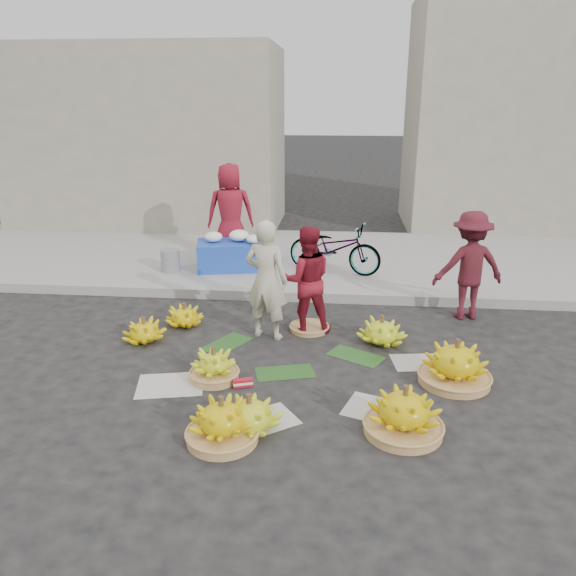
# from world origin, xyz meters

# --- Properties ---
(ground) EXTENTS (80.00, 80.00, 0.00)m
(ground) POSITION_xyz_m (0.00, 0.00, 0.00)
(ground) COLOR black
(ground) RESTS_ON ground
(curb) EXTENTS (40.00, 0.25, 0.15)m
(curb) POSITION_xyz_m (0.00, 2.20, 0.07)
(curb) COLOR gray
(curb) RESTS_ON ground
(sidewalk) EXTENTS (40.00, 4.00, 0.12)m
(sidewalk) POSITION_xyz_m (0.00, 4.30, 0.06)
(sidewalk) COLOR gray
(sidewalk) RESTS_ON ground
(building_left) EXTENTS (6.00, 3.00, 4.00)m
(building_left) POSITION_xyz_m (-4.00, 7.20, 2.00)
(building_left) COLOR #9F9582
(building_left) RESTS_ON sidewalk
(building_right) EXTENTS (5.00, 3.00, 5.00)m
(building_right) POSITION_xyz_m (4.50, 7.70, 2.50)
(building_right) COLOR #9F9582
(building_right) RESTS_ON sidewalk
(newspaper_scatter) EXTENTS (3.20, 1.80, 0.00)m
(newspaper_scatter) POSITION_xyz_m (0.00, -0.80, 0.00)
(newspaper_scatter) COLOR beige
(newspaper_scatter) RESTS_ON ground
(banana_leaves) EXTENTS (2.00, 1.00, 0.00)m
(banana_leaves) POSITION_xyz_m (-0.10, 0.20, 0.00)
(banana_leaves) COLOR #1D4A18
(banana_leaves) RESTS_ON ground
(banana_bunch_0) EXTENTS (0.52, 0.52, 0.38)m
(banana_bunch_0) POSITION_xyz_m (-0.85, -0.42, 0.16)
(banana_bunch_0) COLOR #AD7E48
(banana_bunch_0) RESTS_ON ground
(banana_bunch_1) EXTENTS (0.75, 0.75, 0.37)m
(banana_bunch_1) POSITION_xyz_m (-0.32, -1.36, 0.16)
(banana_bunch_1) COLOR #A6C11B
(banana_bunch_1) RESTS_ON ground
(banana_bunch_2) EXTENTS (0.73, 0.73, 0.45)m
(banana_bunch_2) POSITION_xyz_m (-0.53, -1.55, 0.19)
(banana_bunch_2) COLOR #AD7E48
(banana_bunch_2) RESTS_ON ground
(banana_bunch_3) EXTENTS (0.72, 0.72, 0.49)m
(banana_bunch_3) POSITION_xyz_m (1.10, -1.27, 0.21)
(banana_bunch_3) COLOR #AD7E48
(banana_bunch_3) RESTS_ON ground
(banana_bunch_4) EXTENTS (0.76, 0.76, 0.51)m
(banana_bunch_4) POSITION_xyz_m (1.75, -0.25, 0.22)
(banana_bunch_4) COLOR #AD7E48
(banana_bunch_4) RESTS_ON ground
(banana_bunch_5) EXTENTS (0.76, 0.76, 0.37)m
(banana_bunch_5) POSITION_xyz_m (1.02, 0.72, 0.16)
(banana_bunch_5) COLOR #A6C11B
(banana_bunch_5) RESTS_ON ground
(banana_bunch_6) EXTENTS (0.65, 0.65, 0.33)m
(banana_bunch_6) POSITION_xyz_m (-1.95, 0.49, 0.14)
(banana_bunch_6) COLOR yellow
(banana_bunch_6) RESTS_ON ground
(banana_bunch_7) EXTENTS (0.58, 0.58, 0.32)m
(banana_bunch_7) POSITION_xyz_m (-1.58, 1.04, 0.14)
(banana_bunch_7) COLOR yellow
(banana_bunch_7) RESTS_ON ground
(basket_spare) EXTENTS (0.57, 0.57, 0.06)m
(basket_spare) POSITION_xyz_m (0.10, 1.03, 0.03)
(basket_spare) COLOR #AD7E48
(basket_spare) RESTS_ON ground
(incense_stack) EXTENTS (0.22, 0.13, 0.09)m
(incense_stack) POSITION_xyz_m (-0.51, -0.57, 0.05)
(incense_stack) COLOR red
(incense_stack) RESTS_ON ground
(vendor_cream) EXTENTS (0.64, 0.51, 1.53)m
(vendor_cream) POSITION_xyz_m (-0.43, 0.78, 0.77)
(vendor_cream) COLOR beige
(vendor_cream) RESTS_ON ground
(vendor_red) EXTENTS (0.77, 0.66, 1.41)m
(vendor_red) POSITION_xyz_m (0.05, 1.02, 0.70)
(vendor_red) COLOR maroon
(vendor_red) RESTS_ON ground
(man_striped) EXTENTS (1.06, 0.73, 1.50)m
(man_striped) POSITION_xyz_m (2.24, 1.71, 0.75)
(man_striped) COLOR maroon
(man_striped) RESTS_ON ground
(flower_table) EXTENTS (1.25, 0.92, 0.66)m
(flower_table) POSITION_xyz_m (-1.38, 3.34, 0.39)
(flower_table) COLOR #1B41B1
(flower_table) RESTS_ON sidewalk
(grey_bucket) EXTENTS (0.32, 0.32, 0.37)m
(grey_bucket) POSITION_xyz_m (-2.38, 3.09, 0.30)
(grey_bucket) COLOR gray
(grey_bucket) RESTS_ON sidewalk
(flower_vendor) EXTENTS (0.95, 0.73, 1.72)m
(flower_vendor) POSITION_xyz_m (-1.50, 3.99, 0.98)
(flower_vendor) COLOR maroon
(flower_vendor) RESTS_ON sidewalk
(bicycle) EXTENTS (1.01, 1.69, 0.84)m
(bicycle) POSITION_xyz_m (0.39, 3.29, 0.54)
(bicycle) COLOR gray
(bicycle) RESTS_ON sidewalk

